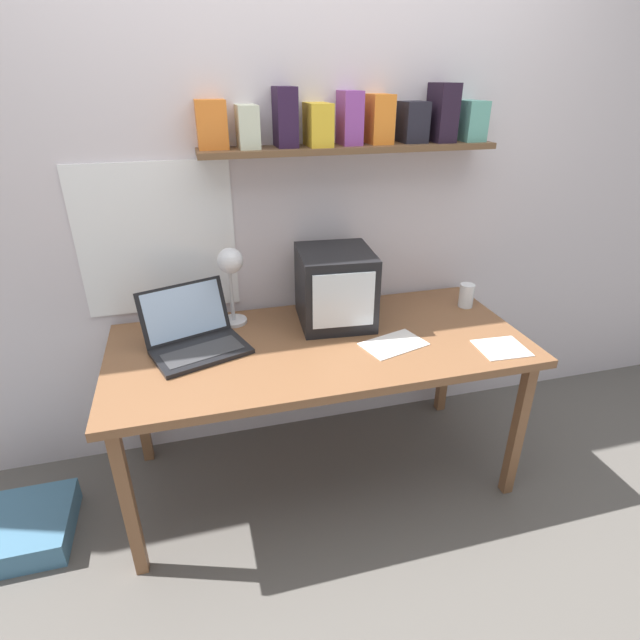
# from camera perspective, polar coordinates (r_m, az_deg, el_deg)

# --- Properties ---
(ground_plane) EXTENTS (12.00, 12.00, 0.00)m
(ground_plane) POSITION_cam_1_polar(r_m,az_deg,el_deg) (2.50, -0.00, -17.05)
(ground_plane) COLOR #5C5752
(back_wall) EXTENTS (5.60, 0.24, 2.60)m
(back_wall) POSITION_cam_1_polar(r_m,az_deg,el_deg) (2.28, -2.89, 15.91)
(back_wall) COLOR silver
(back_wall) RESTS_ON ground_plane
(corner_desk) EXTENTS (1.71, 0.77, 0.72)m
(corner_desk) POSITION_cam_1_polar(r_m,az_deg,el_deg) (2.10, -0.00, -3.81)
(corner_desk) COLOR brown
(corner_desk) RESTS_ON ground_plane
(crt_monitor) EXTENTS (0.34, 0.36, 0.33)m
(crt_monitor) POSITION_cam_1_polar(r_m,az_deg,el_deg) (2.18, 1.75, 3.79)
(crt_monitor) COLOR black
(crt_monitor) RESTS_ON corner_desk
(laptop) EXTENTS (0.44, 0.41, 0.24)m
(laptop) POSITION_cam_1_polar(r_m,az_deg,el_deg) (2.07, -14.22, -1.55)
(laptop) COLOR black
(laptop) RESTS_ON corner_desk
(desk_lamp) EXTENTS (0.12, 0.18, 0.37)m
(desk_lamp) POSITION_cam_1_polar(r_m,az_deg,el_deg) (2.12, -10.16, 5.51)
(desk_lamp) COLOR silver
(desk_lamp) RESTS_ON corner_desk
(juice_glass) EXTENTS (0.07, 0.07, 0.11)m
(juice_glass) POSITION_cam_1_polar(r_m,az_deg,el_deg) (2.47, 16.37, 2.59)
(juice_glass) COLOR white
(juice_glass) RESTS_ON corner_desk
(printed_handout) EXTENTS (0.20, 0.18, 0.00)m
(printed_handout) POSITION_cam_1_polar(r_m,az_deg,el_deg) (2.15, 20.03, -3.03)
(printed_handout) COLOR white
(printed_handout) RESTS_ON corner_desk
(loose_paper_near_monitor) EXTENTS (0.29, 0.23, 0.00)m
(loose_paper_near_monitor) POSITION_cam_1_polar(r_m,az_deg,el_deg) (2.07, 8.41, -2.74)
(loose_paper_near_monitor) COLOR silver
(loose_paper_near_monitor) RESTS_ON corner_desk
(floor_cushion) EXTENTS (0.37, 0.37, 0.11)m
(floor_cushion) POSITION_cam_1_polar(r_m,az_deg,el_deg) (2.51, -30.80, -19.79)
(floor_cushion) COLOR teal
(floor_cushion) RESTS_ON ground_plane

